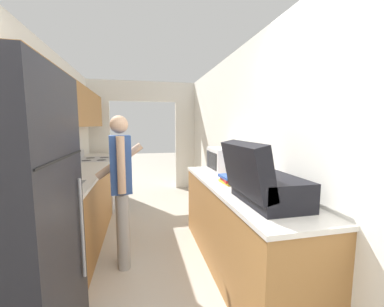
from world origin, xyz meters
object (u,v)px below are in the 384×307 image
at_px(refrigerator, 4,229).
at_px(book_stack, 233,179).
at_px(range_oven, 97,183).
at_px(microwave, 225,160).
at_px(suitcase, 261,182).
at_px(person, 121,187).

height_order(refrigerator, book_stack, refrigerator).
distance_m(range_oven, book_stack, 2.85).
xyz_separation_m(microwave, book_stack, (-0.13, -0.59, -0.11)).
relative_size(suitcase, microwave, 1.31).
bearing_deg(book_stack, microwave, 77.69).
distance_m(person, book_stack, 1.18).
height_order(refrigerator, person, refrigerator).
height_order(person, suitcase, person).
height_order(range_oven, microwave, microwave).
height_order(suitcase, microwave, suitcase).
bearing_deg(book_stack, refrigerator, -155.45).
xyz_separation_m(suitcase, book_stack, (0.04, 0.66, -0.13)).
bearing_deg(person, microwave, -82.64).
bearing_deg(person, range_oven, 9.58).
relative_size(range_oven, person, 0.65).
relative_size(person, book_stack, 5.83).
xyz_separation_m(range_oven, suitcase, (1.70, -2.86, 0.62)).
bearing_deg(suitcase, book_stack, 86.59).
distance_m(range_oven, suitcase, 3.38).
bearing_deg(microwave, book_stack, -102.31).
bearing_deg(book_stack, person, 167.25).
xyz_separation_m(person, suitcase, (1.11, -0.92, 0.21)).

